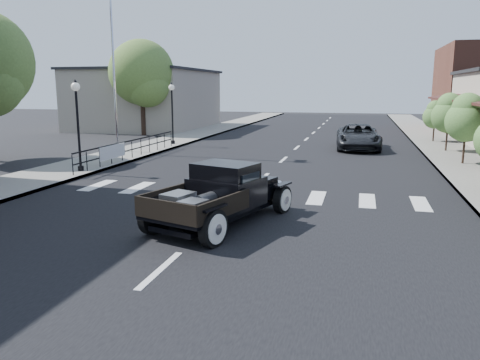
# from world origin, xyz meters

# --- Properties ---
(ground) EXTENTS (120.00, 120.00, 0.00)m
(ground) POSITION_xyz_m (0.00, 0.00, 0.00)
(ground) COLOR black
(ground) RESTS_ON ground
(road) EXTENTS (14.00, 80.00, 0.02)m
(road) POSITION_xyz_m (0.00, 15.00, 0.01)
(road) COLOR black
(road) RESTS_ON ground
(road_markings) EXTENTS (12.00, 60.00, 0.06)m
(road_markings) POSITION_xyz_m (0.00, 10.00, 0.00)
(road_markings) COLOR silver
(road_markings) RESTS_ON ground
(sidewalk_left) EXTENTS (3.00, 80.00, 0.15)m
(sidewalk_left) POSITION_xyz_m (-8.50, 15.00, 0.07)
(sidewalk_left) COLOR gray
(sidewalk_left) RESTS_ON ground
(sidewalk_right) EXTENTS (3.00, 80.00, 0.15)m
(sidewalk_right) POSITION_xyz_m (8.50, 15.00, 0.07)
(sidewalk_right) COLOR gray
(sidewalk_right) RESTS_ON ground
(low_building_left) EXTENTS (10.00, 12.00, 5.00)m
(low_building_left) POSITION_xyz_m (-15.00, 28.00, 2.50)
(low_building_left) COLOR #A39888
(low_building_left) RESTS_ON ground
(railing) EXTENTS (0.08, 10.00, 1.00)m
(railing) POSITION_xyz_m (-7.30, 10.00, 0.65)
(railing) COLOR black
(railing) RESTS_ON sidewalk_left
(banner) EXTENTS (0.04, 2.20, 0.60)m
(banner) POSITION_xyz_m (-7.22, 8.00, 0.45)
(banner) COLOR silver
(banner) RESTS_ON sidewalk_left
(lamp_post_b) EXTENTS (0.36, 0.36, 3.75)m
(lamp_post_b) POSITION_xyz_m (-7.60, 6.00, 2.03)
(lamp_post_b) COLOR black
(lamp_post_b) RESTS_ON sidewalk_left
(lamp_post_c) EXTENTS (0.36, 0.36, 3.75)m
(lamp_post_c) POSITION_xyz_m (-7.60, 16.00, 2.03)
(lamp_post_c) COLOR black
(lamp_post_c) RESTS_ON sidewalk_left
(flagpole) EXTENTS (0.12, 0.12, 11.08)m
(flagpole) POSITION_xyz_m (-9.20, 12.00, 5.69)
(flagpole) COLOR silver
(flagpole) RESTS_ON sidewalk_left
(big_tree_far) EXTENTS (4.88, 4.88, 7.17)m
(big_tree_far) POSITION_xyz_m (-12.50, 22.00, 3.58)
(big_tree_far) COLOR #4F6E2F
(big_tree_far) RESTS_ON ground
(small_tree_c) EXTENTS (1.85, 1.85, 3.08)m
(small_tree_c) POSITION_xyz_m (8.30, 12.11, 1.69)
(small_tree_c) COLOR #466F33
(small_tree_c) RESTS_ON sidewalk_right
(small_tree_d) EXTENTS (1.83, 1.83, 3.04)m
(small_tree_d) POSITION_xyz_m (8.30, 16.74, 1.67)
(small_tree_d) COLOR #466F33
(small_tree_d) RESTS_ON sidewalk_right
(small_tree_e) EXTENTS (1.52, 1.52, 2.53)m
(small_tree_e) POSITION_xyz_m (8.30, 21.70, 1.42)
(small_tree_e) COLOR #466F33
(small_tree_e) RESTS_ON sidewalk_right
(hotrod_pickup) EXTENTS (3.55, 5.18, 1.64)m
(hotrod_pickup) POSITION_xyz_m (0.22, 0.43, 0.82)
(hotrod_pickup) COLOR black
(hotrod_pickup) RESTS_ON ground
(second_car) EXTENTS (2.72, 5.40, 1.46)m
(second_car) POSITION_xyz_m (3.56, 17.29, 0.73)
(second_car) COLOR black
(second_car) RESTS_ON ground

